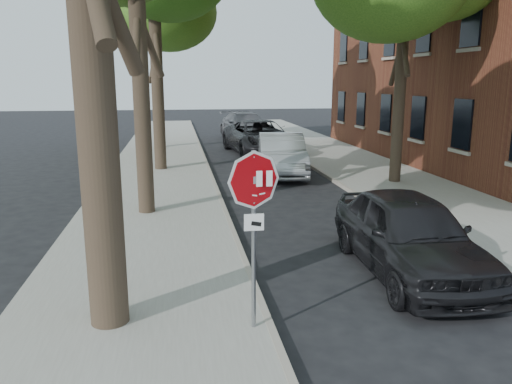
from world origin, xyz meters
TOP-DOWN VIEW (x-y plane):
  - ground at (0.00, 0.00)m, footprint 120.00×120.00m
  - sidewalk_left at (-2.50, 12.00)m, footprint 4.00×55.00m
  - sidewalk_right at (6.00, 12.00)m, footprint 4.00×55.00m
  - curb_left at (-0.45, 12.00)m, footprint 0.12×55.00m
  - curb_right at (3.95, 12.00)m, footprint 0.12×55.00m
  - stop_sign at (-0.70, -0.03)m, footprint 0.76×0.34m
  - tree_far at (-2.72, 21.11)m, footprint 5.29×4.91m
  - car_a at (2.60, 1.91)m, footprint 2.00×4.69m
  - car_b at (2.35, 12.44)m, footprint 2.36×5.10m
  - car_c at (2.60, 24.60)m, footprint 3.09×6.15m
  - car_d at (2.47, 18.27)m, footprint 3.46×6.42m

SIDE VIEW (x-z plane):
  - ground at x=0.00m, z-range 0.00..0.00m
  - sidewalk_left at x=-2.50m, z-range 0.00..0.12m
  - sidewalk_right at x=6.00m, z-range 0.00..0.12m
  - curb_left at x=-0.45m, z-range 0.00..0.13m
  - curb_right at x=3.95m, z-range 0.00..0.13m
  - car_a at x=2.60m, z-range 0.00..1.58m
  - car_b at x=2.35m, z-range 0.00..1.62m
  - car_d at x=2.47m, z-range 0.00..1.71m
  - car_c at x=2.60m, z-range 0.00..1.71m
  - stop_sign at x=-0.70m, z-range 0.64..3.25m
  - tree_far at x=-2.72m, z-range 2.55..11.88m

